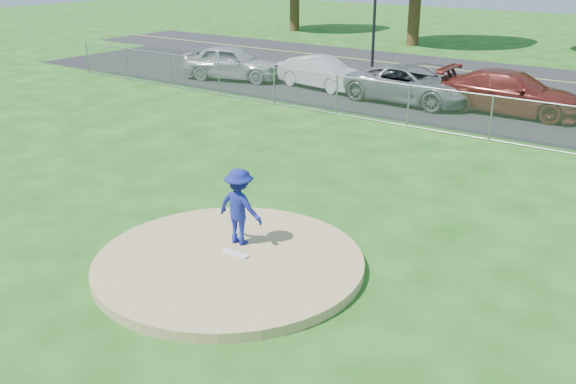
% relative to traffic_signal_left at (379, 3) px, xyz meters
% --- Properties ---
extents(ground, '(120.00, 120.00, 0.00)m').
position_rel_traffic_signal_left_xyz_m(ground, '(8.76, -12.00, -3.36)').
color(ground, '#174E11').
rests_on(ground, ground).
extents(pitchers_mound, '(5.40, 5.40, 0.20)m').
position_rel_traffic_signal_left_xyz_m(pitchers_mound, '(8.76, -22.00, -3.26)').
color(pitchers_mound, tan).
rests_on(pitchers_mound, ground).
extents(pitching_rubber, '(0.60, 0.15, 0.04)m').
position_rel_traffic_signal_left_xyz_m(pitching_rubber, '(8.76, -21.80, -3.14)').
color(pitching_rubber, white).
rests_on(pitching_rubber, pitchers_mound).
extents(chain_link_fence, '(40.00, 0.06, 1.50)m').
position_rel_traffic_signal_left_xyz_m(chain_link_fence, '(8.76, -10.00, -2.61)').
color(chain_link_fence, gray).
rests_on(chain_link_fence, ground).
extents(parking_lot, '(50.00, 8.00, 0.01)m').
position_rel_traffic_signal_left_xyz_m(parking_lot, '(8.76, -5.50, -3.36)').
color(parking_lot, black).
rests_on(parking_lot, ground).
extents(street, '(60.00, 7.00, 0.01)m').
position_rel_traffic_signal_left_xyz_m(street, '(8.76, 2.00, -3.36)').
color(street, black).
rests_on(street, ground).
extents(traffic_signal_left, '(1.28, 0.20, 5.60)m').
position_rel_traffic_signal_left_xyz_m(traffic_signal_left, '(0.00, 0.00, 0.00)').
color(traffic_signal_left, black).
rests_on(traffic_signal_left, ground).
extents(pitcher, '(1.07, 0.64, 1.63)m').
position_rel_traffic_signal_left_xyz_m(pitcher, '(8.47, -21.30, -2.35)').
color(pitcher, navy).
rests_on(pitcher, pitchers_mound).
extents(traffic_cone, '(0.34, 0.34, 0.67)m').
position_rel_traffic_signal_left_xyz_m(traffic_cone, '(3.41, -6.97, -3.02)').
color(traffic_cone, '#E7460C').
rests_on(traffic_cone, parking_lot).
extents(parked_car_silver, '(5.20, 3.26, 1.65)m').
position_rel_traffic_signal_left_xyz_m(parked_car_silver, '(-4.06, -6.96, -2.53)').
color(parked_car_silver, '#A3A3A7').
rests_on(parked_car_silver, parking_lot).
extents(parked_car_white, '(4.48, 2.12, 1.42)m').
position_rel_traffic_signal_left_xyz_m(parked_car_white, '(0.51, -6.15, -2.64)').
color(parked_car_white, silver).
rests_on(parked_car_white, parking_lot).
extents(parked_car_gray, '(5.47, 2.63, 1.50)m').
position_rel_traffic_signal_left_xyz_m(parked_car_gray, '(5.11, -6.44, -2.60)').
color(parked_car_gray, slate).
rests_on(parked_car_gray, parking_lot).
extents(parked_car_darkred, '(5.58, 2.35, 1.61)m').
position_rel_traffic_signal_left_xyz_m(parked_car_darkred, '(9.07, -5.82, -2.55)').
color(parked_car_darkred, maroon).
rests_on(parked_car_darkred, parking_lot).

